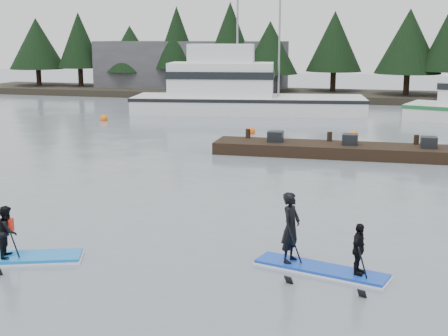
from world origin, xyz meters
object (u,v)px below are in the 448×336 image
(paddleboard_solo, at_px, (8,244))
(fishing_boat_large, at_px, (241,103))
(floating_dock, at_px, (394,152))
(paddleboard_duo, at_px, (316,244))

(paddleboard_solo, bearing_deg, fishing_boat_large, 71.73)
(fishing_boat_large, distance_m, paddleboard_solo, 31.29)
(fishing_boat_large, xyz_separation_m, paddleboard_solo, (1.90, -31.23, -0.28))
(floating_dock, distance_m, paddleboard_duo, 15.06)
(floating_dock, bearing_deg, paddleboard_duo, -98.12)
(floating_dock, bearing_deg, fishing_boat_large, 124.45)
(paddleboard_solo, height_order, paddleboard_duo, paddleboard_duo)
(floating_dock, xyz_separation_m, paddleboard_duo, (-1.61, -14.97, 0.38))
(fishing_boat_large, xyz_separation_m, paddleboard_duo, (9.35, -29.81, -0.05))
(fishing_boat_large, relative_size, floating_dock, 1.03)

